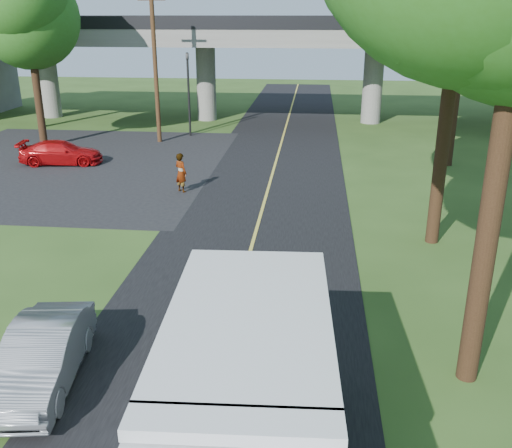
# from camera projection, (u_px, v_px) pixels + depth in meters

# --- Properties ---
(ground) EXTENTS (120.00, 120.00, 0.00)m
(ground) POSITION_uv_depth(u_px,v_px,m) (211.00, 389.00, 12.11)
(ground) COLOR #2D4819
(ground) RESTS_ON ground
(road) EXTENTS (7.00, 90.00, 0.02)m
(road) POSITION_uv_depth(u_px,v_px,m) (258.00, 225.00, 21.43)
(road) COLOR black
(road) RESTS_ON ground
(parking_lot) EXTENTS (16.00, 18.00, 0.01)m
(parking_lot) POSITION_uv_depth(u_px,v_px,m) (65.00, 165.00, 29.95)
(parking_lot) COLOR black
(parking_lot) RESTS_ON ground
(lane_line) EXTENTS (0.12, 90.00, 0.01)m
(lane_line) POSITION_uv_depth(u_px,v_px,m) (258.00, 224.00, 21.43)
(lane_line) COLOR gold
(lane_line) RESTS_ON road
(overpass) EXTENTS (54.00, 10.00, 7.30)m
(overpass) POSITION_uv_depth(u_px,v_px,m) (289.00, 57.00, 40.36)
(overpass) COLOR slate
(overpass) RESTS_ON ground
(traffic_signal) EXTENTS (0.18, 0.22, 5.20)m
(traffic_signal) POSITION_uv_depth(u_px,v_px,m) (188.00, 86.00, 35.82)
(traffic_signal) COLOR black
(traffic_signal) RESTS_ON ground
(utility_pole) EXTENTS (1.60, 0.26, 9.00)m
(utility_pole) POSITION_uv_depth(u_px,v_px,m) (155.00, 65.00, 33.61)
(utility_pole) COLOR #472D19
(utility_pole) RESTS_ON ground
(tree_left_lot) EXTENTS (5.60, 5.50, 10.50)m
(tree_left_lot) POSITION_uv_depth(u_px,v_px,m) (28.00, 5.00, 31.05)
(tree_left_lot) COLOR #382314
(tree_left_lot) RESTS_ON ground
(tree_left_far) EXTENTS (5.26, 5.16, 9.89)m
(tree_left_far) POSITION_uv_depth(u_px,v_px,m) (29.00, 13.00, 37.09)
(tree_left_far) COLOR #382314
(tree_left_far) RESTS_ON ground
(step_van) EXTENTS (3.00, 7.37, 3.05)m
(step_van) POSITION_uv_depth(u_px,v_px,m) (245.00, 419.00, 8.75)
(step_van) COLOR silver
(step_van) RESTS_ON ground
(red_sedan) EXTENTS (4.42, 2.29, 1.23)m
(red_sedan) POSITION_uv_depth(u_px,v_px,m) (61.00, 153.00, 29.89)
(red_sedan) COLOR #A80A0C
(red_sedan) RESTS_ON ground
(silver_sedan) EXTENTS (1.90, 4.10, 1.30)m
(silver_sedan) POSITION_uv_depth(u_px,v_px,m) (42.00, 356.00, 12.11)
(silver_sedan) COLOR gray
(silver_sedan) RESTS_ON ground
(pedestrian) EXTENTS (0.77, 0.73, 1.76)m
(pedestrian) POSITION_uv_depth(u_px,v_px,m) (181.00, 173.00, 25.11)
(pedestrian) COLOR gray
(pedestrian) RESTS_ON ground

